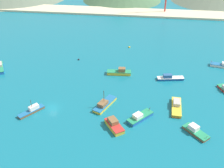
{
  "coord_description": "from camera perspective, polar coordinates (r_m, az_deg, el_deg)",
  "views": [
    {
      "loc": [
        29.89,
        -67.72,
        53.68
      ],
      "look_at": [
        17.96,
        17.89,
        0.05
      ],
      "focal_mm": 41.94,
      "sensor_mm": 36.0,
      "label": 1
    }
  ],
  "objects": [
    {
      "name": "fishing_boat_10",
      "position": [
        91.25,
        13.88,
        -4.69
      ],
      "size": [
        3.73,
        10.87,
        2.21
      ],
      "color": "orange",
      "rests_on": "ground"
    },
    {
      "name": "beach_strip",
      "position": [
        190.3,
        -1.47,
        15.61
      ],
      "size": [
        247.0,
        17.73,
        1.2
      ],
      "primitive_type": "cube",
      "color": "beige",
      "rests_on": "ground"
    },
    {
      "name": "fishing_boat_4",
      "position": [
        106.88,
        12.46,
        1.33
      ],
      "size": [
        10.85,
        4.36,
        2.32
      ],
      "color": "#14478C",
      "rests_on": "ground"
    },
    {
      "name": "fishing_boat_11",
      "position": [
        121.63,
        -23.18,
        3.38
      ],
      "size": [
        7.34,
        10.15,
        6.27
      ],
      "color": "#1E5BA8",
      "rests_on": "ground"
    },
    {
      "name": "fishing_boat_12",
      "position": [
        84.37,
        6.06,
        -7.17
      ],
      "size": [
        8.54,
        9.1,
        2.47
      ],
      "color": "#1E5BA8",
      "rests_on": "ground"
    },
    {
      "name": "fishing_boat_9",
      "position": [
        123.53,
        22.83,
        3.8
      ],
      "size": [
        9.72,
        4.55,
        6.05
      ],
      "color": "silver",
      "rests_on": "ground"
    },
    {
      "name": "buoy_1",
      "position": [
        121.06,
        -7.29,
        5.3
      ],
      "size": [
        0.86,
        0.86,
        0.86
      ],
      "color": "#232328",
      "rests_on": "ground"
    },
    {
      "name": "fishing_boat_6",
      "position": [
        90.7,
        -17.05,
        -5.49
      ],
      "size": [
        7.15,
        8.54,
        4.79
      ],
      "color": "brown",
      "rests_on": "ground"
    },
    {
      "name": "fishing_boat_3",
      "position": [
        80.73,
        0.44,
        -8.89
      ],
      "size": [
        7.06,
        8.19,
        2.74
      ],
      "color": "gold",
      "rests_on": "ground"
    },
    {
      "name": "fishing_boat_0",
      "position": [
        82.84,
        17.69,
        -9.7
      ],
      "size": [
        7.79,
        8.06,
        2.36
      ],
      "color": "brown",
      "rests_on": "ground"
    },
    {
      "name": "fishing_boat_8",
      "position": [
        89.49,
        -1.64,
        -4.4
      ],
      "size": [
        7.14,
        11.12,
        6.44
      ],
      "color": "gold",
      "rests_on": "ground"
    },
    {
      "name": "buoy_0",
      "position": [
        132.97,
        3.78,
        8.02
      ],
      "size": [
        0.95,
        0.95,
        0.95
      ],
      "color": "gold",
      "rests_on": "ground"
    },
    {
      "name": "fishing_boat_5",
      "position": [
        108.13,
        1.65,
        2.63
      ],
      "size": [
        10.07,
        3.65,
        2.86
      ],
      "color": "gold",
      "rests_on": "ground"
    },
    {
      "name": "ground",
      "position": [
        115.54,
        -8.03,
        3.66
      ],
      "size": [
        260.0,
        280.0,
        0.5
      ],
      "color": "#146B7F"
    }
  ]
}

